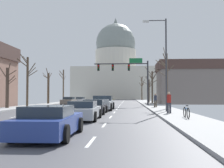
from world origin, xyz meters
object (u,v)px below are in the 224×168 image
(signal_gantry, at_px, (128,71))
(sedan_oncoming_01, at_px, (80,100))
(sedan_near_00, at_px, (106,103))
(sedan_near_03, at_px, (84,111))
(street_lamp_right, at_px, (163,57))
(pedestrian_00, at_px, (155,100))
(bicycle_parked, at_px, (186,112))
(sedan_near_04, at_px, (49,122))
(pickup_truck_near_01, at_px, (102,103))
(pedestrian_01, at_px, (169,101))
(sedan_oncoming_00, at_px, (69,101))
(sedan_near_02, at_px, (94,107))

(signal_gantry, xyz_separation_m, sedan_oncoming_01, (-10.21, 17.71, -4.49))
(sedan_near_00, bearing_deg, sedan_near_03, -89.95)
(street_lamp_right, distance_m, sedan_near_03, 10.44)
(pedestrian_00, relative_size, bicycle_parked, 0.92)
(signal_gantry, distance_m, sedan_near_03, 22.78)
(sedan_near_04, bearing_deg, sedan_oncoming_01, 98.71)
(sedan_near_03, bearing_deg, pickup_truck_near_01, 89.54)
(signal_gantry, height_order, pedestrian_01, signal_gantry)
(sedan_near_03, bearing_deg, street_lamp_right, 50.31)
(pickup_truck_near_01, xyz_separation_m, sedan_oncoming_00, (-6.97, 15.13, -0.10))
(signal_gantry, relative_size, sedan_oncoming_00, 1.77)
(pedestrian_00, relative_size, pedestrian_01, 0.96)
(pedestrian_00, bearing_deg, signal_gantry, 115.64)
(sedan_oncoming_01, bearing_deg, sedan_near_04, -81.29)
(sedan_oncoming_00, bearing_deg, sedan_near_00, -52.32)
(pickup_truck_near_01, bearing_deg, street_lamp_right, -35.61)
(sedan_near_00, relative_size, pedestrian_00, 2.62)
(sedan_oncoming_01, xyz_separation_m, bicycle_parked, (13.91, -39.66, -0.06))
(sedan_oncoming_00, bearing_deg, sedan_near_02, -71.83)
(pedestrian_01, bearing_deg, sedan_oncoming_00, 120.57)
(sedan_oncoming_01, bearing_deg, street_lamp_right, -67.70)
(sedan_near_00, height_order, pedestrian_00, pedestrian_00)
(sedan_near_00, height_order, sedan_near_02, sedan_near_02)
(sedan_near_02, xyz_separation_m, sedan_near_03, (0.04, -5.83, 0.01))
(sedan_oncoming_01, bearing_deg, sedan_near_03, -79.56)
(pedestrian_01, bearing_deg, bicycle_parked, -84.31)
(signal_gantry, xyz_separation_m, street_lamp_right, (3.16, -14.89, 0.01))
(pickup_truck_near_01, xyz_separation_m, sedan_near_04, (-0.23, -18.68, -0.13))
(pickup_truck_near_01, height_order, pedestrian_01, pedestrian_01)
(sedan_near_03, height_order, bicycle_parked, sedan_near_03)
(sedan_near_00, height_order, pickup_truck_near_01, pickup_truck_near_01)
(signal_gantry, height_order, sedan_near_03, signal_gantry)
(sedan_near_02, distance_m, sedan_near_03, 5.83)
(pedestrian_01, bearing_deg, sedan_oncoming_01, 110.92)
(sedan_near_00, distance_m, sedan_oncoming_01, 23.29)
(street_lamp_right, relative_size, sedan_near_02, 1.90)
(sedan_near_00, relative_size, bicycle_parked, 2.41)
(sedan_oncoming_00, distance_m, pedestrian_01, 25.56)
(sedan_near_03, relative_size, sedan_near_04, 1.04)
(sedan_oncoming_00, bearing_deg, pickup_truck_near_01, -65.27)
(pedestrian_01, bearing_deg, sedan_near_04, -117.92)
(sedan_near_00, xyz_separation_m, sedan_near_04, (-0.12, -24.93, 0.02))
(sedan_oncoming_00, bearing_deg, pedestrian_01, -59.43)
(sedan_near_00, distance_m, sedan_oncoming_00, 11.23)
(sedan_near_04, relative_size, sedan_oncoming_01, 0.98)
(bicycle_parked, bearing_deg, sedan_near_00, 110.55)
(pickup_truck_near_01, bearing_deg, sedan_oncoming_00, 114.73)
(signal_gantry, relative_size, pedestrian_01, 4.66)
(sedan_oncoming_01, relative_size, pedestrian_00, 2.81)
(sedan_near_03, height_order, sedan_near_04, sedan_near_03)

